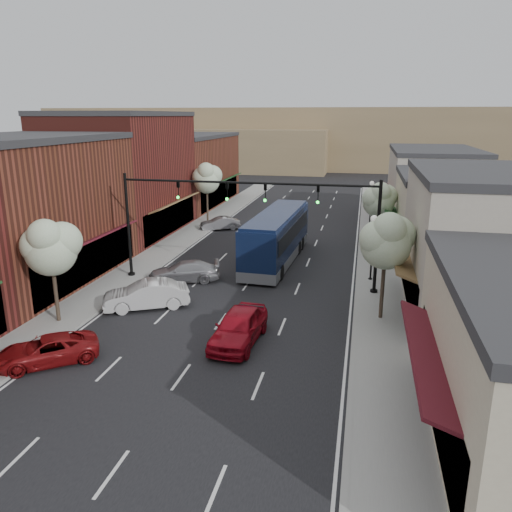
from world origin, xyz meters
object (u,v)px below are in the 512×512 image
Objects in this scene: red_hatchback at (239,327)px; lamp_post_far at (371,196)px; tree_left_near at (50,246)px; tree_left_far at (207,178)px; tree_right_far at (379,199)px; signal_mast_right at (338,219)px; parked_car_b at (146,295)px; lamp_post_near at (373,237)px; parked_car_c at (184,271)px; coach_bus at (277,236)px; parked_car_e at (220,223)px; signal_mast_left at (161,211)px; tree_right_near at (387,240)px; parked_car_a at (47,350)px.

lamp_post_far is at bearing 81.30° from red_hatchback.
tree_left_far is (-0.00, 26.00, 0.38)m from tree_left_near.
red_hatchback is (-6.78, -20.23, -3.17)m from tree_right_far.
tree_right_far is at bearing 77.15° from signal_mast_right.
signal_mast_right is 12.07m from parked_car_b.
lamp_post_near is 0.96× the size of parked_car_c.
coach_bus is 12.24m from parked_car_b.
lamp_post_far is 1.19× the size of parked_car_e.
lamp_post_near is 0.36× the size of coach_bus.
coach_bus is (-6.85, 3.28, -1.07)m from lamp_post_near.
tree_left_near reaches higher than parked_car_e.
signal_mast_left is 24.14m from lamp_post_far.
parked_car_e is (-14.55, 19.29, -3.84)m from tree_right_near.
tree_left_near is 32.35m from lamp_post_far.
tree_right_near is 24.46m from parked_car_e.
parked_car_c is at bearing -128.64° from coach_bus.
red_hatchback is at bearing -10.72° from parked_car_e.
parked_car_c is (-12.00, -2.57, -2.33)m from lamp_post_near.
tree_left_near is (-13.87, -8.05, -0.40)m from signal_mast_right.
tree_right_far is 0.44× the size of coach_bus.
lamp_post_far is at bearing 7.30° from tree_left_far.
tree_right_near is at bearing 35.67° from red_hatchback.
red_hatchback is at bearing -108.52° from tree_right_far.
parked_car_e is at bearing 142.39° from parked_car_a.
tree_right_near is 0.49× the size of coach_bus.
lamp_post_near is at bearing -93.31° from tree_right_far.
coach_bus is 2.81× the size of parked_car_a.
parked_car_c is (-5.15, -5.85, -1.26)m from coach_bus.
tree_left_near is 1.20× the size of parked_car_b.
coach_bus is at bearing 126.95° from tree_right_near.
lamp_post_far is 1.02× the size of parked_car_a.
lamp_post_near is at bearing 93.64° from parked_car_b.
parked_car_b is (3.60, 3.02, -3.44)m from tree_left_near.
parked_car_e is at bearing -161.19° from lamp_post_far.
tree_left_near reaches higher than parked_car_c.
signal_mast_left is at bearing -81.65° from tree_left_far.
signal_mast_left reaches higher than red_hatchback.
tree_left_far reaches higher than parked_car_c.
lamp_post_far is at bearing 90.00° from lamp_post_near.
parked_car_e is (-14.00, -4.77, -2.39)m from lamp_post_far.
signal_mast_right is at bearing 0.00° from signal_mast_left.
parked_car_c is (-9.82, -0.07, -3.95)m from signal_mast_right.
parked_car_a is (-0.58, -12.06, -4.02)m from signal_mast_left.
tree_right_near reaches higher than coach_bus.
signal_mast_right is 1.73× the size of parked_car_b.
tree_right_far is 0.95× the size of tree_left_near.
tree_right_far is 8.13m from lamp_post_far.
tree_right_far is 28.27m from parked_car_a.
signal_mast_left reaches higher than parked_car_a.
tree_right_far is 9.85m from coach_bus.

